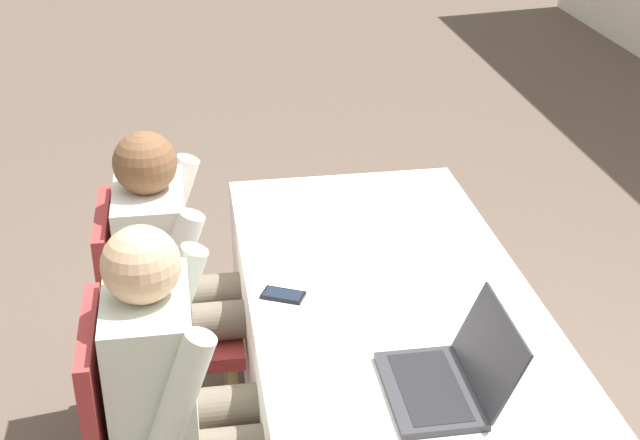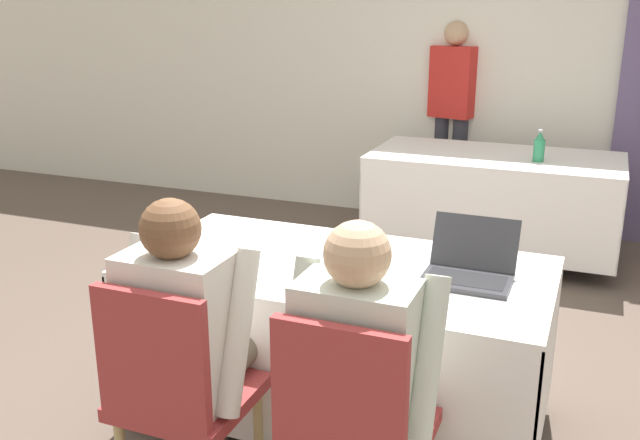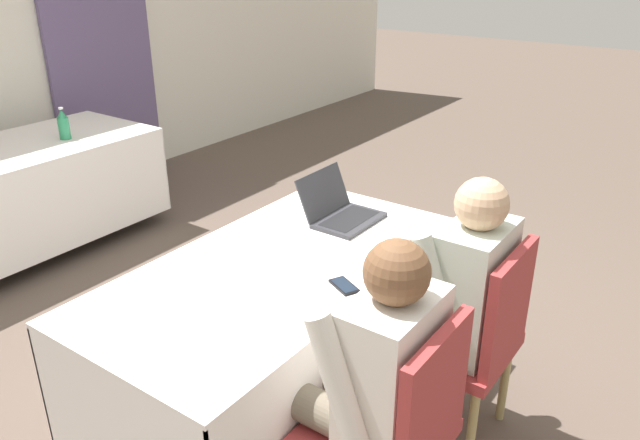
{
  "view_description": "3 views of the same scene",
  "coord_description": "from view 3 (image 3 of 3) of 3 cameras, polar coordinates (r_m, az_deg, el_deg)",
  "views": [
    {
      "loc": [
        2.26,
        -0.57,
        2.16
      ],
      "look_at": [
        0.0,
        -0.21,
        0.97
      ],
      "focal_mm": 50.0,
      "sensor_mm": 36.0,
      "label": 1
    },
    {
      "loc": [
        0.93,
        -2.54,
        1.76
      ],
      "look_at": [
        0.0,
        -0.21,
        0.97
      ],
      "focal_mm": 40.0,
      "sensor_mm": 36.0,
      "label": 2
    },
    {
      "loc": [
        -1.73,
        -1.45,
        1.92
      ],
      "look_at": [
        0.0,
        -0.21,
        0.97
      ],
      "focal_mm": 35.0,
      "sensor_mm": 36.0,
      "label": 3
    }
  ],
  "objects": [
    {
      "name": "paper_beside_laptop",
      "position": [
        2.71,
        -2.28,
        -2.21
      ],
      "size": [
        0.21,
        0.3,
        0.0
      ],
      "rotation": [
        0.0,
        0.0,
        -0.02
      ],
      "color": "white",
      "rests_on": "conference_table_near"
    },
    {
      "name": "cell_phone",
      "position": [
        2.38,
        2.27,
        -5.99
      ],
      "size": [
        0.12,
        0.14,
        0.01
      ],
      "rotation": [
        0.0,
        0.0,
        -0.45
      ],
      "color": "black",
      "rests_on": "conference_table_near"
    },
    {
      "name": "conference_table_far",
      "position": [
        4.52,
        -25.64,
        4.02
      ],
      "size": [
        1.68,
        0.86,
        0.72
      ],
      "color": "white",
      "rests_on": "ground_plane"
    },
    {
      "name": "chair_near_left",
      "position": [
        2.13,
        6.91,
        -18.36
      ],
      "size": [
        0.44,
        0.44,
        0.89
      ],
      "rotation": [
        0.0,
        0.0,
        3.14
      ],
      "color": "tan",
      "rests_on": "ground_plane"
    },
    {
      "name": "laptop",
      "position": [
        2.92,
        1.97,
        0.75
      ],
      "size": [
        0.33,
        0.3,
        0.22
      ],
      "rotation": [
        0.0,
        0.0,
        -0.01
      ],
      "color": "#333338",
      "rests_on": "conference_table_near"
    },
    {
      "name": "chair_near_right",
      "position": [
        2.59,
        13.83,
        -10.27
      ],
      "size": [
        0.44,
        0.44,
        0.89
      ],
      "rotation": [
        0.0,
        0.0,
        3.14
      ],
      "color": "tan",
      "rests_on": "ground_plane"
    },
    {
      "name": "ground_plane",
      "position": [
        2.96,
        -3.5,
        -16.48
      ],
      "size": [
        24.0,
        24.0,
        0.0
      ],
      "primitive_type": "plane",
      "color": "brown"
    },
    {
      "name": "person_white_shirt",
      "position": [
        2.54,
        12.04,
        -6.6
      ],
      "size": [
        0.5,
        0.52,
        1.15
      ],
      "rotation": [
        0.0,
        0.0,
        3.14
      ],
      "color": "#665B4C",
      "rests_on": "ground_plane"
    },
    {
      "name": "paper_centre_table",
      "position": [
        2.35,
        -8.25,
        -6.81
      ],
      "size": [
        0.29,
        0.35,
        0.0
      ],
      "rotation": [
        0.0,
        0.0,
        -0.31
      ],
      "color": "white",
      "rests_on": "conference_table_near"
    },
    {
      "name": "curtain_panel",
      "position": [
        5.59,
        -19.71,
        16.58
      ],
      "size": [
        1.0,
        0.04,
        2.65
      ],
      "color": "slate",
      "rests_on": "ground_plane"
    },
    {
      "name": "person_checkered_shirt",
      "position": [
        2.07,
        4.57,
        -14.03
      ],
      "size": [
        0.5,
        0.52,
        1.15
      ],
      "rotation": [
        0.0,
        0.0,
        3.14
      ],
      "color": "#665B4C",
      "rests_on": "ground_plane"
    },
    {
      "name": "conference_table_near",
      "position": [
        2.63,
        -3.81,
        -7.27
      ],
      "size": [
        1.68,
        0.86,
        0.72
      ],
      "color": "white",
      "rests_on": "ground_plane"
    },
    {
      "name": "water_bottle",
      "position": [
        4.5,
        -22.4,
        8.04
      ],
      "size": [
        0.07,
        0.07,
        0.21
      ],
      "color": "#288456",
      "rests_on": "conference_table_far"
    }
  ]
}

